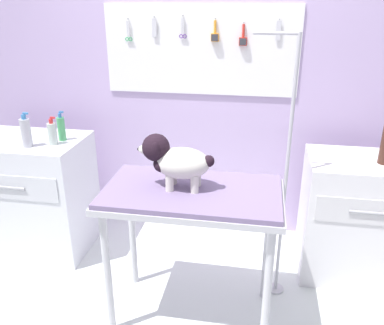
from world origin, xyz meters
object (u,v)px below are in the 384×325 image
at_px(detangler_spray, 26,132).
at_px(cabinet_right, 353,217).
at_px(dog, 175,160).
at_px(grooming_arm, 284,185).
at_px(counter_left, 35,194).
at_px(grooming_table, 192,205).

bearing_deg(detangler_spray, cabinet_right, 5.50).
relative_size(dog, cabinet_right, 0.50).
distance_m(grooming_arm, detangler_spray, 1.73).
height_order(counter_left, cabinet_right, counter_left).
bearing_deg(cabinet_right, grooming_arm, -148.26).
bearing_deg(detangler_spray, dog, -19.61).
bearing_deg(cabinet_right, detangler_spray, -174.50).
bearing_deg(grooming_arm, counter_left, 172.58).
relative_size(grooming_table, grooming_arm, 0.60).
bearing_deg(grooming_table, cabinet_right, 31.25).
distance_m(counter_left, cabinet_right, 2.32).
xyz_separation_m(grooming_arm, cabinet_right, (0.51, 0.31, -0.35)).
xyz_separation_m(grooming_table, detangler_spray, (-1.21, 0.40, 0.23)).
height_order(dog, detangler_spray, dog).
relative_size(grooming_table, cabinet_right, 1.17).
xyz_separation_m(grooming_table, dog, (-0.10, 0.01, 0.26)).
bearing_deg(counter_left, dog, -23.76).
height_order(grooming_table, detangler_spray, detangler_spray).
bearing_deg(detangler_spray, counter_left, 125.36).
height_order(grooming_arm, dog, grooming_arm).
xyz_separation_m(dog, counter_left, (-1.21, 0.53, -0.57)).
bearing_deg(counter_left, cabinet_right, 1.94).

